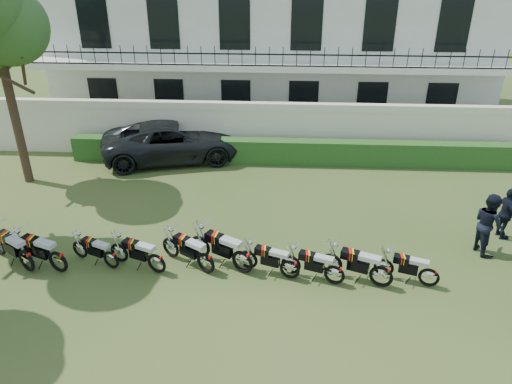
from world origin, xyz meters
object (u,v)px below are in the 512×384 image
(motorcycle_9, at_px, (430,273))
(motorcycle_1, at_px, (57,257))
(motorcycle_3, at_px, (156,259))
(suv, at_px, (173,141))
(officer_5, at_px, (506,214))
(motorcycle_6, at_px, (290,265))
(officer_4, at_px, (488,223))
(motorcycle_7, at_px, (335,270))
(motorcycle_5, at_px, (242,257))
(motorcycle_4, at_px, (206,258))
(motorcycle_2, at_px, (111,256))
(motorcycle_0, at_px, (26,256))
(motorcycle_8, at_px, (382,272))

(motorcycle_9, bearing_deg, motorcycle_1, 108.63)
(motorcycle_3, bearing_deg, suv, 29.71)
(motorcycle_1, distance_m, officer_5, 13.15)
(suv, bearing_deg, motorcycle_3, 173.40)
(motorcycle_6, bearing_deg, officer_4, -54.07)
(motorcycle_7, height_order, officer_4, officer_4)
(motorcycle_5, distance_m, motorcycle_7, 2.51)
(officer_5, bearing_deg, motorcycle_4, 99.42)
(motorcycle_4, distance_m, officer_4, 8.16)
(motorcycle_2, bearing_deg, motorcycle_5, -66.36)
(motorcycle_3, distance_m, motorcycle_9, 7.31)
(motorcycle_7, bearing_deg, motorcycle_0, 108.91)
(motorcycle_8, bearing_deg, motorcycle_6, 106.38)
(motorcycle_2, distance_m, motorcycle_9, 8.63)
(motorcycle_8, height_order, officer_5, officer_5)
(motorcycle_2, xyz_separation_m, officer_5, (11.51, 2.28, 0.41))
(motorcycle_6, bearing_deg, motorcycle_4, 106.06)
(motorcycle_2, relative_size, motorcycle_3, 0.89)
(motorcycle_0, bearing_deg, motorcycle_6, -57.36)
(motorcycle_0, xyz_separation_m, motorcycle_7, (8.41, -0.11, -0.07))
(motorcycle_6, xyz_separation_m, motorcycle_8, (2.40, -0.23, 0.05))
(motorcycle_3, bearing_deg, motorcycle_9, -69.85)
(motorcycle_0, distance_m, motorcycle_2, 2.28)
(motorcycle_1, bearing_deg, officer_4, -60.78)
(motorcycle_5, height_order, motorcycle_9, motorcycle_5)
(motorcycle_3, distance_m, officer_5, 10.48)
(motorcycle_6, bearing_deg, officer_5, -49.72)
(officer_5, bearing_deg, motorcycle_9, 126.85)
(motorcycle_7, bearing_deg, officer_5, -43.99)
(motorcycle_7, distance_m, officer_4, 4.91)
(suv, relative_size, officer_4, 3.04)
(officer_4, bearing_deg, motorcycle_9, 118.82)
(motorcycle_5, distance_m, officer_4, 7.16)
(motorcycle_0, height_order, motorcycle_2, motorcycle_0)
(motorcycle_2, distance_m, motorcycle_3, 1.33)
(motorcycle_0, relative_size, motorcycle_4, 1.07)
(motorcycle_1, bearing_deg, motorcycle_5, -66.10)
(motorcycle_9, bearing_deg, officer_4, -29.16)
(suv, xyz_separation_m, officer_5, (11.31, -5.49, 0.04))
(motorcycle_1, bearing_deg, suv, 9.83)
(motorcycle_4, xyz_separation_m, motorcycle_7, (3.48, -0.31, -0.04))
(motorcycle_2, distance_m, motorcycle_7, 6.16)
(motorcycle_2, xyz_separation_m, motorcycle_7, (6.15, -0.38, 0.03))
(motorcycle_5, relative_size, officer_5, 1.15)
(motorcycle_1, distance_m, motorcycle_4, 4.06)
(motorcycle_9, height_order, suv, suv)
(motorcycle_3, bearing_deg, motorcycle_7, -71.06)
(motorcycle_7, distance_m, suv, 10.09)
(officer_4, bearing_deg, motorcycle_7, 99.38)
(motorcycle_4, distance_m, motorcycle_6, 2.30)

